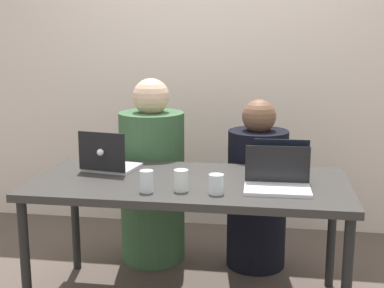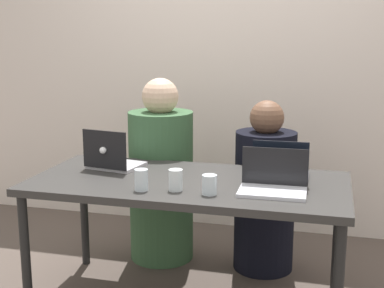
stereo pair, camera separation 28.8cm
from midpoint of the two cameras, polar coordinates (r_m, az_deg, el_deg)
The scene contains 10 objects.
back_wall at distance 4.06m, azimuth 0.69°, elevation 7.35°, with size 4.50×0.10×2.34m, color silver.
desk at distance 2.86m, azimuth -3.13°, elevation -5.07°, with size 1.68×0.79×0.72m.
person_on_left at distance 3.52m, azimuth -6.60°, elevation -3.97°, with size 0.51×0.51×1.21m.
person_on_right at distance 3.42m, azimuth 4.56°, elevation -5.33°, with size 0.44×0.44×1.08m.
laptop_front_right at distance 2.68m, azimuth 6.08°, elevation -3.94°, with size 0.33×0.24×0.21m.
laptop_back_left at distance 3.08m, azimuth -11.54°, elevation -1.91°, with size 0.32×0.30×0.23m.
laptop_back_right at distance 2.90m, azimuth 6.65°, elevation -2.68°, with size 0.29×0.27×0.23m.
water_glass_center at distance 2.65m, azimuth -4.28°, elevation -4.09°, with size 0.07×0.07×0.11m.
water_glass_left at distance 2.65m, azimuth -7.98°, elevation -4.15°, with size 0.07×0.07×0.11m.
water_glass_right at distance 2.60m, azimuth -0.57°, elevation -4.48°, with size 0.07×0.07×0.10m.
Camera 1 is at (0.43, -2.71, 1.49)m, focal length 50.00 mm.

